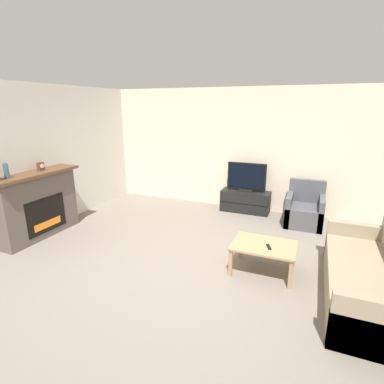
{
  "coord_description": "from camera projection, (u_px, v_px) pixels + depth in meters",
  "views": [
    {
      "loc": [
        1.6,
        -3.71,
        2.3
      ],
      "look_at": [
        -0.33,
        0.94,
        0.85
      ],
      "focal_mm": 28.0,
      "sensor_mm": 36.0,
      "label": 1
    }
  ],
  "objects": [
    {
      "name": "remote",
      "position": [
        269.0,
        247.0,
        4.12
      ],
      "size": [
        0.09,
        0.15,
        0.02
      ],
      "rotation": [
        0.0,
        0.0,
        0.39
      ],
      "color": "black",
      "rests_on": "coffee_table"
    },
    {
      "name": "fireplace",
      "position": [
        38.0,
        204.0,
        5.35
      ],
      "size": [
        0.49,
        1.61,
        1.19
      ],
      "color": "#564C47",
      "rests_on": "ground"
    },
    {
      "name": "tv_stand",
      "position": [
        245.0,
        201.0,
        6.72
      ],
      "size": [
        1.07,
        0.42,
        0.47
      ],
      "color": "black",
      "rests_on": "ground"
    },
    {
      "name": "mantel_clock",
      "position": [
        41.0,
        166.0,
        5.3
      ],
      "size": [
        0.08,
        0.11,
        0.15
      ],
      "color": "brown",
      "rests_on": "fireplace"
    },
    {
      "name": "wall_back",
      "position": [
        240.0,
        150.0,
        6.75
      ],
      "size": [
        12.0,
        0.06,
        2.7
      ],
      "color": "beige",
      "rests_on": "ground"
    },
    {
      "name": "coffee_table",
      "position": [
        264.0,
        248.0,
        4.22
      ],
      "size": [
        0.88,
        0.64,
        0.42
      ],
      "color": "#A37F56",
      "rests_on": "ground"
    },
    {
      "name": "armchair",
      "position": [
        305.0,
        211.0,
        5.97
      ],
      "size": [
        0.7,
        0.76,
        0.87
      ],
      "color": "#4C4C51",
      "rests_on": "ground"
    },
    {
      "name": "tv",
      "position": [
        246.0,
        178.0,
        6.57
      ],
      "size": [
        0.85,
        0.18,
        0.64
      ],
      "color": "black",
      "rests_on": "tv_stand"
    },
    {
      "name": "ground_plane",
      "position": [
        188.0,
        264.0,
        4.52
      ],
      "size": [
        24.0,
        24.0,
        0.0
      ],
      "primitive_type": "plane",
      "color": "slate"
    },
    {
      "name": "couch",
      "position": [
        370.0,
        281.0,
        3.61
      ],
      "size": [
        0.87,
        2.07,
        0.79
      ],
      "color": "gray",
      "rests_on": "ground"
    },
    {
      "name": "wall_left",
      "position": [
        26.0,
        162.0,
        5.3
      ],
      "size": [
        0.06,
        12.0,
        2.7
      ],
      "color": "beige",
      "rests_on": "ground"
    },
    {
      "name": "mantel_vase_left",
      "position": [
        6.0,
        171.0,
        4.72
      ],
      "size": [
        0.07,
        0.07,
        0.26
      ],
      "color": "#385670",
      "rests_on": "fireplace"
    }
  ]
}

